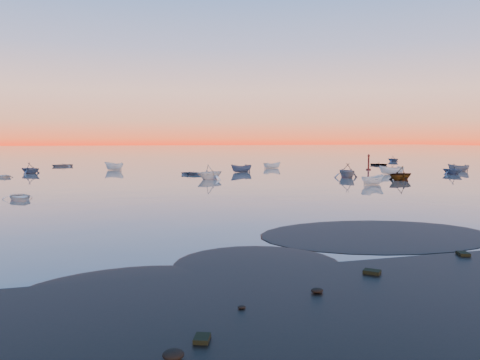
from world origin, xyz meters
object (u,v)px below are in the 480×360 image
object	(u,v)px
boat_near_right	(452,174)
channel_marker	(369,163)
boat_near_center	(373,185)
boat_near_left	(20,200)

from	to	relation	value
boat_near_right	channel_marker	xyz separation A→B (m)	(-6.73, 13.03, 1.17)
boat_near_right	channel_marker	size ratio (longest dim) A/B	1.19
boat_near_center	boat_near_right	distance (m)	24.22
boat_near_center	boat_near_left	bearing A→B (deg)	78.98
boat_near_right	boat_near_center	bearing A→B (deg)	13.50
boat_near_center	boat_near_right	bearing A→B (deg)	-77.01
boat_near_center	boat_near_right	world-z (taller)	boat_near_right
boat_near_left	boat_near_center	distance (m)	37.90
boat_near_right	channel_marker	distance (m)	14.71
boat_near_left	channel_marker	world-z (taller)	channel_marker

